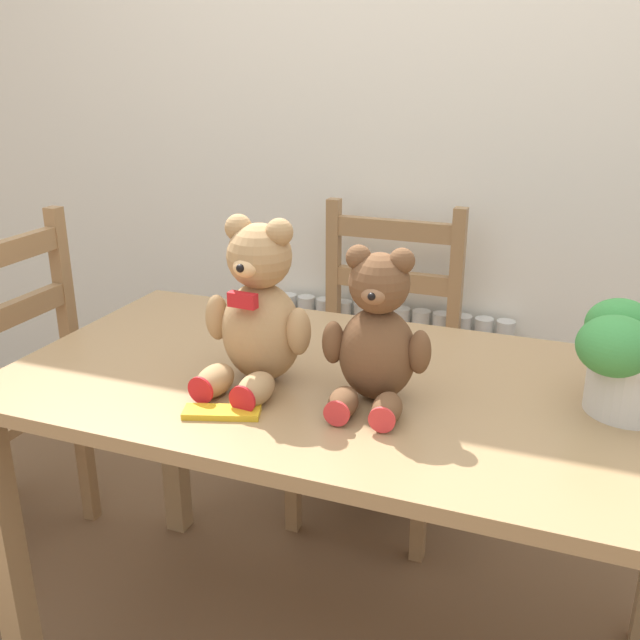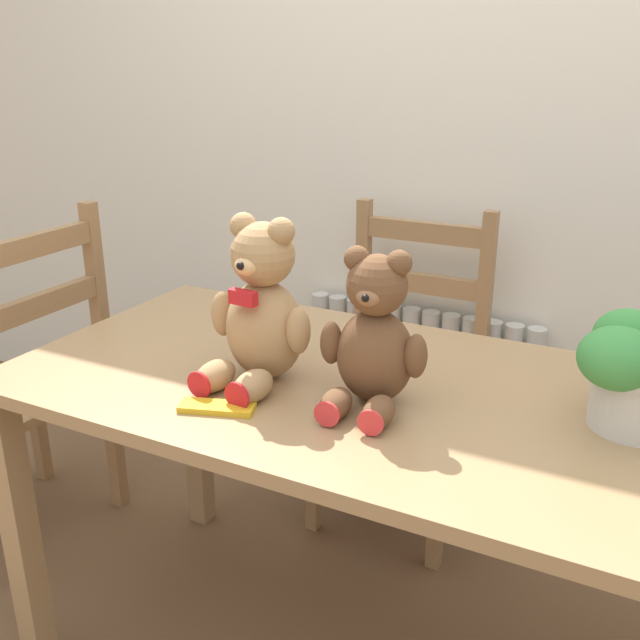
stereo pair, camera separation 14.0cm
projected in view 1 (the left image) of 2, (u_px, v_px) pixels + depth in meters
The scene contains 8 objects.
wall_back at pixel (456, 94), 2.13m from camera, with size 8.00×0.04×2.60m, color silver.
radiator at pixel (388, 402), 2.47m from camera, with size 0.81×0.10×0.63m.
dining_table at pixel (351, 426), 1.52m from camera, with size 1.45×0.76×0.77m.
wooden_chair_behind at pixel (379, 374), 2.23m from camera, with size 0.44×0.39×0.99m.
teddy_bear_left at pixel (258, 314), 1.43m from camera, with size 0.24×0.24×0.34m.
teddy_bear_right at pixel (377, 337), 1.36m from camera, with size 0.22×0.22×0.31m.
potted_plant at pixel (632, 357), 1.32m from camera, with size 0.23×0.22×0.20m.
chocolate_bar at pixel (222, 412), 1.34m from camera, with size 0.14×0.05×0.01m, color gold.
Camera 1 is at (0.43, -0.90, 1.40)m, focal length 40.00 mm.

